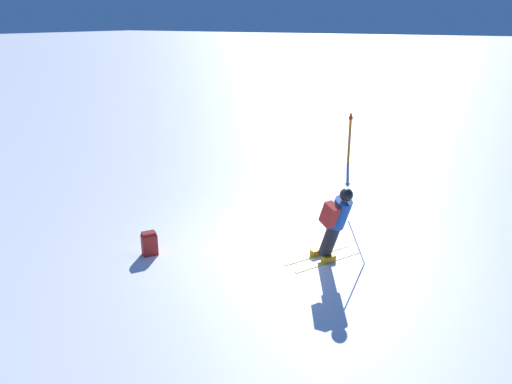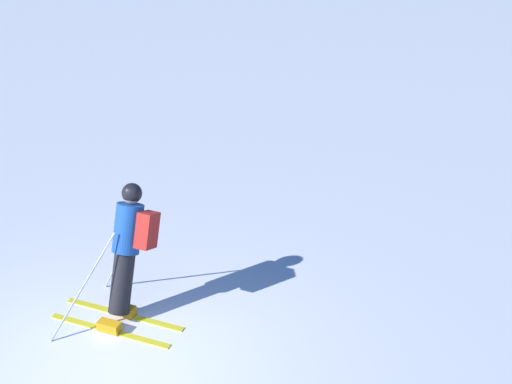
% 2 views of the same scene
% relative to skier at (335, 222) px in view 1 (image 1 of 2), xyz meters
% --- Properties ---
extents(ground_plane, '(300.00, 300.00, 0.00)m').
position_rel_skier_xyz_m(ground_plane, '(1.26, -0.18, -0.93)').
color(ground_plane, white).
extents(skier, '(1.39, 1.67, 1.71)m').
position_rel_skier_xyz_m(skier, '(0.00, 0.00, 0.00)').
color(skier, yellow).
rests_on(skier, ground).
extents(spare_backpack, '(0.35, 0.37, 0.50)m').
position_rel_skier_xyz_m(spare_backpack, '(3.44, 1.47, -0.69)').
color(spare_backpack, '#AD231E').
rests_on(spare_backpack, ground).
extents(trail_marker, '(0.13, 0.13, 1.71)m').
position_rel_skier_xyz_m(trail_marker, '(2.36, -7.05, 0.02)').
color(trail_marker, orange).
rests_on(trail_marker, ground).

